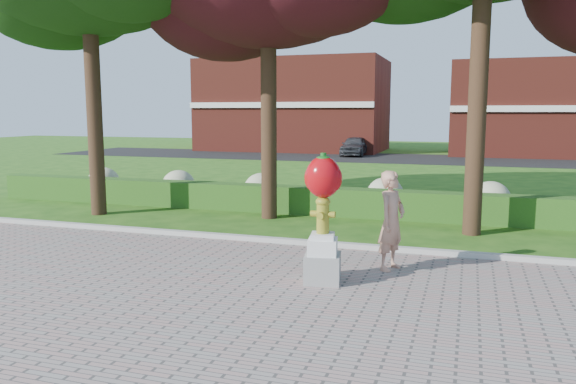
# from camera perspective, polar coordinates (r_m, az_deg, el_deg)

# --- Properties ---
(ground) EXTENTS (100.00, 100.00, 0.00)m
(ground) POSITION_cam_1_polar(r_m,az_deg,el_deg) (9.92, -2.85, -9.48)
(ground) COLOR #214F13
(ground) RESTS_ON ground
(curb) EXTENTS (40.00, 0.18, 0.15)m
(curb) POSITION_cam_1_polar(r_m,az_deg,el_deg) (12.64, 2.00, -5.24)
(curb) COLOR #ADADA5
(curb) RESTS_ON ground
(lawn_hedge) EXTENTS (24.00, 0.70, 0.80)m
(lawn_hedge) POSITION_cam_1_polar(r_m,az_deg,el_deg) (16.39, 5.87, -1.03)
(lawn_hedge) COLOR #1E4A15
(lawn_hedge) RESTS_ON ground
(hydrangea_row) EXTENTS (20.10, 1.10, 0.99)m
(hydrangea_row) POSITION_cam_1_polar(r_m,az_deg,el_deg) (17.23, 8.43, -0.12)
(hydrangea_row) COLOR #B7BA8E
(hydrangea_row) RESTS_ON ground
(street) EXTENTS (50.00, 8.00, 0.02)m
(street) POSITION_cam_1_polar(r_m,az_deg,el_deg) (37.10, 12.73, 3.32)
(street) COLOR black
(street) RESTS_ON ground
(building_left) EXTENTS (14.00, 8.00, 7.00)m
(building_left) POSITION_cam_1_polar(r_m,az_deg,el_deg) (44.87, 0.65, 8.78)
(building_left) COLOR maroon
(building_left) RESTS_ON ground
(building_right) EXTENTS (12.00, 8.00, 6.40)m
(building_right) POSITION_cam_1_polar(r_m,az_deg,el_deg) (43.08, 24.38, 7.69)
(building_right) COLOR maroon
(building_right) RESTS_ON ground
(hydrant_sculpture) EXTENTS (0.71, 0.71, 2.27)m
(hydrant_sculpture) POSITION_cam_1_polar(r_m,az_deg,el_deg) (9.72, 3.56, -2.30)
(hydrant_sculpture) COLOR gray
(hydrant_sculpture) RESTS_ON walkway
(woman) EXTENTS (0.67, 0.80, 1.88)m
(woman) POSITION_cam_1_polar(r_m,az_deg,el_deg) (10.71, 10.47, -2.87)
(woman) COLOR tan
(woman) RESTS_ON walkway
(parked_car) EXTENTS (1.67, 3.97, 1.34)m
(parked_car) POSITION_cam_1_polar(r_m,az_deg,el_deg) (38.94, 6.78, 4.68)
(parked_car) COLOR #393C40
(parked_car) RESTS_ON street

